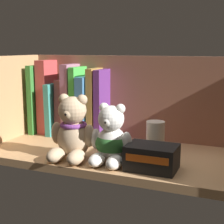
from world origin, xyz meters
TOP-DOWN VIEW (x-y plane):
  - shelf_board at (0.00, 0.00)cm, footprint 67.51×30.56cm
  - shelf_back_panel at (0.00, 15.88)cm, footprint 69.91×1.20cm
  - shelf_side_panel_left at (-34.55, 0.00)cm, footprint 1.60×32.96cm
  - book_0 at (-31.39, 12.84)cm, footprint 1.73×13.62cm
  - book_1 at (-28.34, 12.84)cm, footprint 3.39×10.36cm
  - book_2 at (-25.27, 12.84)cm, footprint 2.05×13.46cm
  - book_3 at (-22.66, 12.84)cm, footprint 2.91×9.22cm
  - book_4 at (-19.70, 12.84)cm, footprint 2.49×11.60cm
  - book_5 at (-17.01, 12.84)cm, footprint 1.90×11.94cm
  - book_6 at (-14.25, 12.84)cm, footprint 2.92×13.65cm
  - book_7 at (-11.47, 12.84)cm, footprint 1.94×11.56cm
  - book_8 at (-9.07, 12.84)cm, footprint 1.88×11.39cm
  - teddy_bear_larger at (-8.02, -8.85)cm, footprint 11.69×11.91cm
  - teddy_bear_smaller at (2.00, -8.26)cm, footprint 10.33×10.72cm
  - pillar_candle at (10.15, 1.24)cm, footprint 4.66×4.66cm
  - small_product_box at (12.26, -8.93)cm, footprint 11.24×7.99cm

SIDE VIEW (x-z plane):
  - shelf_board at x=0.00cm, z-range 0.00..2.00cm
  - small_product_box at x=12.26cm, z-range 2.00..7.69cm
  - pillar_candle at x=10.15cm, z-range 2.00..10.86cm
  - teddy_bear_smaller at x=2.00cm, z-range 0.47..14.76cm
  - teddy_bear_larger at x=-8.02cm, z-range 0.83..16.80cm
  - book_2 at x=-25.27cm, z-range 1.99..18.04cm
  - book_3 at x=-22.66cm, z-range 1.97..19.26cm
  - book_6 at x=-14.25cm, z-range 1.98..20.64cm
  - book_8 at x=-9.07cm, z-range 2.00..22.71cm
  - book_7 at x=-11.47cm, z-range 2.00..22.99cm
  - book_5 at x=-17.01cm, z-range 2.00..23.28cm
  - book_0 at x=-31.39cm, z-range 2.00..23.54cm
  - book_4 at x=-19.70cm, z-range 2.00..24.04cm
  - shelf_back_panel at x=0.00cm, z-range 0.00..26.62cm
  - shelf_side_panel_left at x=-34.55cm, z-range 0.00..26.62cm
  - book_1 at x=-28.34cm, z-range 2.00..25.10cm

